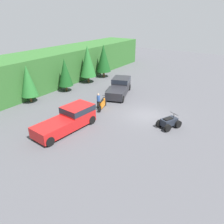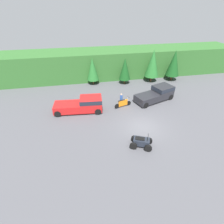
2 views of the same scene
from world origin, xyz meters
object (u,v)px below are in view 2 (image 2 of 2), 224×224
object	(u,v)px
pickup_truck_red	(83,104)
rider_person	(121,99)
pickup_truck_second	(157,93)
quad_atv	(141,142)
dirt_bike	(123,103)

from	to	relation	value
pickup_truck_red	rider_person	world-z (taller)	pickup_truck_red
pickup_truck_second	rider_person	bearing A→B (deg)	166.55
pickup_truck_red	quad_atv	size ratio (longest dim) A/B	2.52
rider_person	pickup_truck_red	bearing A→B (deg)	162.81
pickup_truck_second	dirt_bike	size ratio (longest dim) A/B	2.54
pickup_truck_red	pickup_truck_second	bearing A→B (deg)	10.90
pickup_truck_second	quad_atv	xyz separation A→B (m)	(-5.03, -8.21, -0.46)
pickup_truck_red	dirt_bike	distance (m)	5.01
rider_person	pickup_truck_second	bearing A→B (deg)	-17.14
pickup_truck_red	dirt_bike	size ratio (longest dim) A/B	2.59
pickup_truck_second	rider_person	world-z (taller)	pickup_truck_second
pickup_truck_second	rider_person	xyz separation A→B (m)	(-5.07, -0.53, -0.06)
dirt_bike	quad_atv	world-z (taller)	quad_atv
dirt_bike	quad_atv	xyz separation A→B (m)	(-0.09, -7.26, -0.01)
rider_person	quad_atv	bearing A→B (deg)	-112.77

